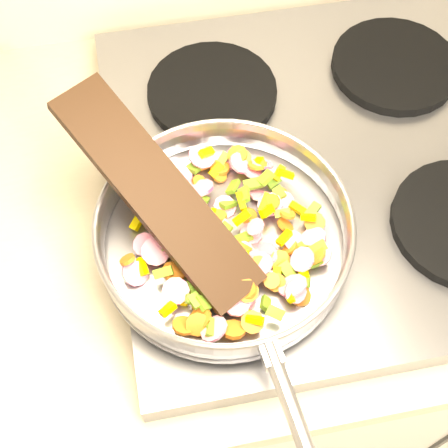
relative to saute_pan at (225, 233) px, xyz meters
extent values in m
cube|color=#939399|center=(0.17, 0.12, -0.07)|extent=(0.60, 0.60, 0.04)
cylinder|color=black|center=(0.03, -0.02, -0.04)|extent=(0.19, 0.19, 0.02)
cylinder|color=black|center=(0.03, 0.26, -0.04)|extent=(0.19, 0.19, 0.02)
cylinder|color=black|center=(0.31, 0.26, -0.04)|extent=(0.19, 0.19, 0.02)
cylinder|color=#9E9EA5|center=(0.00, 0.00, -0.03)|extent=(0.31, 0.31, 0.01)
torus|color=#9E9EA5|center=(0.00, 0.00, 0.00)|extent=(0.35, 0.35, 0.05)
torus|color=#9E9EA5|center=(0.00, 0.00, 0.02)|extent=(0.31, 0.31, 0.01)
cylinder|color=#9E9EA5|center=(0.03, -0.24, 0.01)|extent=(0.04, 0.19, 0.02)
cube|color=#9E9EA5|center=(0.02, -0.16, 0.01)|extent=(0.03, 0.03, 0.02)
cylinder|color=orange|center=(0.04, -0.07, -0.01)|extent=(0.03, 0.03, 0.01)
cylinder|color=orange|center=(0.06, -0.04, -0.02)|extent=(0.03, 0.03, 0.02)
cylinder|color=#D51451|center=(-0.07, -0.05, -0.02)|extent=(0.03, 0.04, 0.03)
cylinder|color=orange|center=(-0.08, 0.06, -0.01)|extent=(0.03, 0.03, 0.02)
cylinder|color=#D51451|center=(-0.01, 0.12, 0.00)|extent=(0.05, 0.05, 0.02)
cylinder|color=orange|center=(-0.01, -0.04, -0.01)|extent=(0.03, 0.03, 0.01)
cube|color=#DFBF00|center=(0.06, 0.02, 0.00)|extent=(0.02, 0.02, 0.02)
cylinder|color=#D51451|center=(-0.02, -0.03, -0.01)|extent=(0.03, 0.04, 0.03)
cylinder|color=orange|center=(-0.03, 0.00, -0.02)|extent=(0.03, 0.03, 0.02)
cube|color=#659520|center=(-0.02, 0.06, -0.01)|extent=(0.02, 0.02, 0.01)
cube|color=#DFBF00|center=(-0.04, 0.02, 0.00)|extent=(0.02, 0.02, 0.02)
cube|color=#DFBF00|center=(0.06, 0.04, -0.01)|extent=(0.02, 0.03, 0.02)
cylinder|color=#D51451|center=(0.00, -0.09, -0.01)|extent=(0.04, 0.04, 0.01)
cube|color=#DFBF00|center=(0.00, -0.02, -0.02)|extent=(0.03, 0.02, 0.02)
cylinder|color=orange|center=(0.07, 0.03, 0.00)|extent=(0.02, 0.03, 0.02)
cylinder|color=#D51451|center=(-0.06, 0.05, -0.01)|extent=(0.04, 0.04, 0.01)
cylinder|color=orange|center=(0.05, 0.11, -0.01)|extent=(0.03, 0.03, 0.02)
cube|color=#659520|center=(-0.01, -0.08, -0.02)|extent=(0.02, 0.02, 0.01)
cylinder|color=#D51451|center=(0.11, -0.02, -0.01)|extent=(0.03, 0.03, 0.02)
cube|color=#659520|center=(-0.03, -0.11, -0.01)|extent=(0.02, 0.03, 0.02)
cube|color=#DFBF00|center=(0.10, 0.03, -0.02)|extent=(0.03, 0.03, 0.01)
cylinder|color=orange|center=(0.03, -0.05, -0.01)|extent=(0.03, 0.03, 0.02)
cylinder|color=#D51451|center=(-0.08, 0.00, -0.01)|extent=(0.04, 0.04, 0.02)
cube|color=#DFBF00|center=(0.04, 0.11, -0.01)|extent=(0.02, 0.02, 0.02)
cylinder|color=orange|center=(0.04, 0.12, -0.01)|extent=(0.03, 0.03, 0.02)
cube|color=#659520|center=(0.02, 0.00, -0.02)|extent=(0.02, 0.02, 0.01)
cube|color=#DFBF00|center=(0.06, -0.09, 0.00)|extent=(0.01, 0.02, 0.01)
cylinder|color=#D51451|center=(0.04, 0.00, 0.00)|extent=(0.03, 0.03, 0.02)
cylinder|color=#D51451|center=(-0.11, -0.02, -0.02)|extent=(0.03, 0.03, 0.02)
cube|color=#659520|center=(0.10, -0.05, -0.01)|extent=(0.02, 0.01, 0.01)
cylinder|color=orange|center=(0.01, -0.02, 0.00)|extent=(0.03, 0.03, 0.02)
cube|color=#659520|center=(-0.02, 0.03, -0.02)|extent=(0.03, 0.02, 0.01)
cylinder|color=#D51451|center=(0.05, -0.03, -0.02)|extent=(0.04, 0.05, 0.03)
cylinder|color=orange|center=(0.01, 0.11, -0.02)|extent=(0.03, 0.03, 0.01)
cylinder|color=#D51451|center=(0.08, -0.05, -0.01)|extent=(0.03, 0.03, 0.02)
cylinder|color=#D51451|center=(-0.04, -0.02, -0.01)|extent=(0.03, 0.02, 0.02)
cube|color=#DFBF00|center=(-0.07, 0.01, -0.01)|extent=(0.01, 0.03, 0.01)
cube|color=#659520|center=(-0.05, -0.08, -0.01)|extent=(0.03, 0.02, 0.02)
cylinder|color=orange|center=(-0.03, 0.04, -0.02)|extent=(0.03, 0.03, 0.02)
cube|color=#659520|center=(-0.06, 0.02, -0.01)|extent=(0.02, 0.02, 0.01)
cylinder|color=#D51451|center=(-0.07, 0.05, -0.02)|extent=(0.04, 0.04, 0.01)
cylinder|color=orange|center=(-0.07, -0.04, -0.01)|extent=(0.03, 0.04, 0.02)
cylinder|color=#D51451|center=(-0.03, 0.03, -0.02)|extent=(0.03, 0.03, 0.01)
cube|color=#659520|center=(0.07, -0.06, -0.02)|extent=(0.02, 0.03, 0.02)
cube|color=#659520|center=(0.04, -0.11, 0.00)|extent=(0.02, 0.02, 0.01)
cylinder|color=orange|center=(-0.03, 0.04, -0.01)|extent=(0.03, 0.03, 0.02)
cylinder|color=orange|center=(0.01, -0.03, 0.00)|extent=(0.03, 0.03, 0.01)
cube|color=#DFBF00|center=(0.08, -0.06, -0.01)|extent=(0.02, 0.03, 0.02)
cylinder|color=orange|center=(-0.01, 0.12, -0.02)|extent=(0.03, 0.03, 0.02)
cube|color=#DFBF00|center=(-0.07, 0.06, -0.01)|extent=(0.02, 0.02, 0.01)
cylinder|color=#D51451|center=(-0.10, 0.01, -0.01)|extent=(0.04, 0.04, 0.02)
cube|color=#DFBF00|center=(0.11, 0.00, 0.00)|extent=(0.02, 0.02, 0.01)
cylinder|color=#D51451|center=(0.08, -0.02, -0.02)|extent=(0.03, 0.02, 0.02)
cube|color=#659520|center=(-0.02, 0.11, -0.01)|extent=(0.02, 0.02, 0.01)
cube|color=#DFBF00|center=(-0.05, -0.07, -0.02)|extent=(0.01, 0.02, 0.01)
cylinder|color=orange|center=(0.01, -0.12, 0.00)|extent=(0.03, 0.03, 0.01)
cylinder|color=orange|center=(0.08, 0.01, -0.02)|extent=(0.03, 0.03, 0.02)
cube|color=#DFBF00|center=(0.03, -0.04, -0.02)|extent=(0.02, 0.02, 0.02)
cylinder|color=orange|center=(-0.02, 0.09, -0.01)|extent=(0.02, 0.02, 0.02)
cube|color=#DFBF00|center=(0.05, -0.06, -0.01)|extent=(0.02, 0.02, 0.01)
cylinder|color=#D51451|center=(0.03, -0.05, 0.00)|extent=(0.03, 0.03, 0.02)
cylinder|color=orange|center=(-0.06, -0.04, -0.01)|extent=(0.02, 0.03, 0.02)
cylinder|color=orange|center=(0.06, 0.09, 0.00)|extent=(0.03, 0.03, 0.02)
cylinder|color=#D51451|center=(-0.11, -0.02, -0.02)|extent=(0.04, 0.05, 0.03)
cube|color=#659520|center=(-0.04, -0.08, 0.00)|extent=(0.02, 0.02, 0.01)
cube|color=#659520|center=(0.11, -0.04, 0.00)|extent=(0.02, 0.02, 0.02)
cylinder|color=#D51451|center=(0.07, -0.08, -0.01)|extent=(0.05, 0.05, 0.02)
cube|color=#DFBF00|center=(0.06, 0.10, -0.01)|extent=(0.02, 0.02, 0.02)
cube|color=#659520|center=(-0.05, -0.06, -0.01)|extent=(0.02, 0.02, 0.02)
cylinder|color=#D51451|center=(0.01, -0.09, -0.02)|extent=(0.04, 0.04, 0.02)
cylinder|color=orange|center=(0.08, -0.02, -0.02)|extent=(0.02, 0.03, 0.03)
cube|color=#DFBF00|center=(0.01, -0.03, 0.00)|extent=(0.02, 0.01, 0.01)
cube|color=#659520|center=(-0.06, 0.10, 0.00)|extent=(0.02, 0.02, 0.02)
cube|color=#659520|center=(0.05, 0.07, -0.01)|extent=(0.02, 0.01, 0.01)
cube|color=#DFBF00|center=(-0.05, 0.02, -0.01)|extent=(0.02, 0.02, 0.02)
cube|color=#DFBF00|center=(0.01, 0.10, -0.01)|extent=(0.02, 0.02, 0.02)
cube|color=#DFBF00|center=(-0.02, -0.02, 0.00)|extent=(0.02, 0.02, 0.01)
cube|color=#DFBF00|center=(-0.06, 0.05, -0.01)|extent=(0.01, 0.02, 0.01)
cube|color=#DFBF00|center=(0.09, 0.08, 0.00)|extent=(0.02, 0.02, 0.02)
cube|color=#659520|center=(-0.02, 0.05, -0.02)|extent=(0.02, 0.02, 0.01)
cube|color=#659520|center=(-0.03, -0.11, -0.01)|extent=(0.02, 0.02, 0.01)
cube|color=#DFBF00|center=(0.03, -0.04, -0.02)|extent=(0.02, 0.01, 0.01)
cylinder|color=#D51451|center=(0.01, -0.08, -0.01)|extent=(0.03, 0.03, 0.02)
cube|color=#DFBF00|center=(0.07, -0.01, -0.01)|extent=(0.02, 0.02, 0.01)
cylinder|color=#D51451|center=(0.03, 0.01, -0.02)|extent=(0.03, 0.03, 0.01)
cylinder|color=orange|center=(-0.05, -0.10, -0.01)|extent=(0.03, 0.04, 0.03)
cylinder|color=#D51451|center=(0.11, 0.00, -0.02)|extent=(0.04, 0.04, 0.03)
cylinder|color=orange|center=(0.05, -0.07, -0.01)|extent=(0.03, 0.03, 0.02)
cylinder|color=#D51451|center=(-0.02, 0.08, -0.02)|extent=(0.03, 0.04, 0.01)
cylinder|color=orange|center=(0.02, -0.01, -0.02)|extent=(0.02, 0.02, 0.02)
cube|color=#DFBF00|center=(-0.10, -0.02, -0.01)|extent=(0.01, 0.02, 0.02)
cube|color=#DFBF00|center=(0.01, -0.10, -0.02)|extent=(0.02, 0.02, 0.01)
cube|color=#659520|center=(0.10, -0.02, -0.02)|extent=(0.02, 0.02, 0.02)
cylinder|color=orange|center=(-0.01, -0.02, 0.00)|extent=(0.03, 0.03, 0.01)
cube|color=#659520|center=(0.08, -0.07, -0.02)|extent=(0.02, 0.02, 0.02)
cube|color=#659520|center=(0.08, 0.05, -0.01)|extent=(0.02, 0.02, 0.01)
cube|color=#DFBF00|center=(-0.01, 0.03, -0.02)|extent=(0.02, 0.03, 0.02)
cylinder|color=#D51451|center=(0.11, -0.05, -0.01)|extent=(0.03, 0.03, 0.02)
cylinder|color=orange|center=(-0.07, -0.10, -0.01)|extent=(0.04, 0.04, 0.02)
cube|color=#659520|center=(-0.09, 0.08, -0.01)|extent=(0.02, 0.02, 0.01)
cube|color=#659520|center=(0.01, -0.06, -0.01)|extent=(0.02, 0.02, 0.02)
cylinder|color=#D51451|center=(0.04, 0.10, -0.01)|extent=(0.03, 0.03, 0.02)
cylinder|color=#D51451|center=(0.01, 0.05, -0.02)|extent=(0.04, 0.04, 0.02)
cube|color=#659520|center=(0.07, 0.07, 0.00)|extent=(0.02, 0.02, 0.02)
cube|color=#659520|center=(0.08, 0.07, -0.02)|extent=(0.02, 0.02, 0.01)
cube|color=#DFBF00|center=(-0.01, 0.04, -0.01)|extent=(0.03, 0.02, 0.02)
cylinder|color=orange|center=(-0.01, -0.12, -0.01)|extent=(0.03, 0.03, 0.02)
cylinder|color=#D51451|center=(0.04, 0.12, -0.01)|extent=(0.04, 0.05, 0.03)
cube|color=#659520|center=(0.04, 0.01, -0.01)|extent=(0.02, 0.02, 0.01)
cylinder|color=#D51451|center=(-0.07, -0.06, 0.00)|extent=(0.04, 0.04, 0.02)
cube|color=#DFBF00|center=(0.09, 0.07, 0.00)|extent=(0.02, 0.02, 0.02)
cylinder|color=#D51451|center=(-0.08, 0.06, -0.01)|extent=(0.03, 0.02, 0.02)
cylinder|color=#D51451|center=(0.05, 0.09, -0.01)|extent=(0.03, 0.04, 0.02)
cube|color=#659520|center=(0.03, -0.09, -0.02)|extent=(0.02, 0.02, 0.02)
cube|color=#659520|center=(0.02, 0.07, -0.01)|extent=(0.02, 0.03, 0.02)
cube|color=#659520|center=(-0.05, -0.03, -0.02)|extent=(0.02, 0.01, 0.02)
cylinder|color=orange|center=(0.08, 0.05, -0.01)|extent=(0.03, 0.03, 0.01)
cube|color=#DFBF00|center=(-0.04, -0.03, -0.01)|extent=(0.02, 0.02, 0.01)
cube|color=#DFBF00|center=(0.03, 0.04, 0.00)|extent=(0.01, 0.02, 0.01)
cylinder|color=orange|center=(0.04, 0.03, -0.02)|extent=(0.03, 0.02, 0.02)
cylinder|color=#D51451|center=(0.07, -0.09, 0.00)|extent=(0.03, 0.03, 0.03)
cylinder|color=orange|center=(0.01, 0.10, -0.02)|extent=(0.03, 0.03, 0.01)
cylinder|color=orange|center=(-0.05, -0.10, -0.01)|extent=(0.04, 0.03, 0.03)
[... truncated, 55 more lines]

